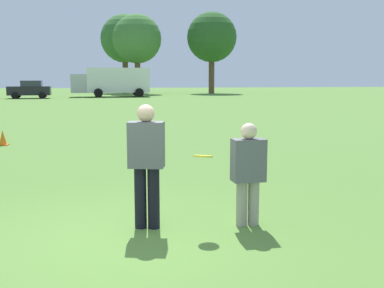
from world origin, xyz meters
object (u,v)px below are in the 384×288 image
player_thrower (147,159)px  frisbee (203,156)px  parked_car_center (30,89)px  player_defender (248,169)px  traffic_cone (3,138)px  box_truck (112,81)px

player_thrower → frisbee: player_thrower is taller
frisbee → parked_car_center: parked_car_center is taller
player_defender → parked_car_center: 44.85m
player_thrower → player_defender: bearing=-5.0°
traffic_cone → frisbee: bearing=-62.9°
frisbee → box_truck: box_truck is taller
traffic_cone → parked_car_center: (-4.83, 34.63, 0.69)m
player_defender → box_truck: size_ratio=0.17×
frisbee → parked_car_center: 44.77m
player_thrower → frisbee: size_ratio=6.44×
traffic_cone → parked_car_center: 34.97m
parked_car_center → player_defender: bearing=-76.9°
player_thrower → player_defender: 1.46m
parked_car_center → box_truck: 8.83m
parked_car_center → frisbee: bearing=-77.8°
player_defender → traffic_cone: bearing=120.5°
player_thrower → parked_car_center: 44.42m
player_thrower → box_truck: 46.23m
box_truck → traffic_cone: bearing=-95.4°
frisbee → traffic_cone: 10.28m
player_defender → traffic_cone: size_ratio=3.11×
player_thrower → frisbee: 0.79m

